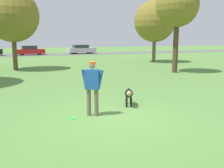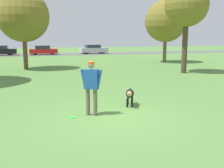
% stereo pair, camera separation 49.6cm
% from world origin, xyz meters
% --- Properties ---
extents(ground_plane, '(120.00, 120.00, 0.00)m').
position_xyz_m(ground_plane, '(0.00, 0.00, 0.00)').
color(ground_plane, '#56843D').
extents(far_road_strip, '(120.00, 6.00, 0.01)m').
position_xyz_m(far_road_strip, '(0.00, 32.01, 0.01)').
color(far_road_strip, '#5B5B59').
rests_on(far_road_strip, ground_plane).
extents(person, '(0.65, 0.44, 1.71)m').
position_xyz_m(person, '(-0.54, 0.38, 1.02)').
color(person, '#665B4C').
rests_on(person, ground_plane).
extents(dog, '(0.56, 1.00, 0.62)m').
position_xyz_m(dog, '(1.01, 1.07, 0.43)').
color(dog, black).
rests_on(dog, ground_plane).
extents(frisbee, '(0.23, 0.23, 0.02)m').
position_xyz_m(frisbee, '(-1.20, 0.30, 0.01)').
color(frisbee, '#33D838').
rests_on(frisbee, ground_plane).
extents(tree_mid_center, '(3.89, 3.89, 5.97)m').
position_xyz_m(tree_mid_center, '(-2.61, 13.85, 4.01)').
color(tree_mid_center, brown).
rests_on(tree_mid_center, ground_plane).
extents(tree_far_right, '(4.05, 4.05, 6.04)m').
position_xyz_m(tree_far_right, '(10.48, 15.85, 4.00)').
color(tree_far_right, brown).
rests_on(tree_far_right, ground_plane).
extents(tree_near_right, '(2.93, 2.93, 6.06)m').
position_xyz_m(tree_near_right, '(7.89, 8.36, 4.54)').
color(tree_near_right, '#4C3826').
rests_on(tree_near_right, ground_plane).
extents(parked_car_red, '(3.93, 1.86, 1.32)m').
position_xyz_m(parked_car_red, '(-0.38, 31.89, 0.64)').
color(parked_car_red, red).
rests_on(parked_car_red, ground_plane).
extents(parked_car_silver, '(4.27, 2.04, 1.37)m').
position_xyz_m(parked_car_silver, '(7.16, 32.19, 0.68)').
color(parked_car_silver, '#B7B7BC').
rests_on(parked_car_silver, ground_plane).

